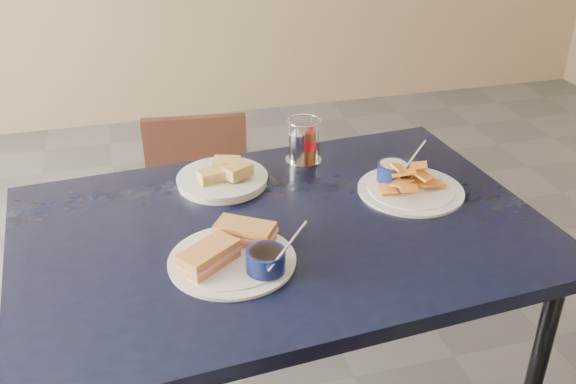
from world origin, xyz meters
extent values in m
cube|color=black|center=(0.08, -0.15, 0.73)|extent=(1.38, 0.98, 0.04)
cylinder|color=black|center=(-0.49, 0.20, 0.35)|extent=(0.04, 0.04, 0.71)
cylinder|color=black|center=(0.65, 0.20, 0.35)|extent=(0.04, 0.04, 0.71)
cube|color=black|center=(-0.06, 0.43, 0.37)|extent=(0.40, 0.38, 0.03)
cylinder|color=black|center=(-0.20, 0.30, 0.18)|extent=(0.03, 0.03, 0.35)
cylinder|color=black|center=(0.09, 0.30, 0.18)|extent=(0.03, 0.03, 0.35)
cylinder|color=black|center=(-0.20, 0.57, 0.18)|extent=(0.03, 0.03, 0.35)
cylinder|color=black|center=(0.09, 0.57, 0.18)|extent=(0.03, 0.03, 0.35)
cube|color=black|center=(-0.06, 0.59, 0.58)|extent=(0.36, 0.08, 0.38)
cylinder|color=white|center=(-0.07, -0.28, 0.75)|extent=(0.30, 0.30, 0.01)
cylinder|color=white|center=(-0.07, -0.28, 0.76)|extent=(0.24, 0.24, 0.00)
cube|color=#CF8B4A|center=(-0.12, -0.29, 0.78)|extent=(0.15, 0.14, 0.04)
cube|color=#CF7E7F|center=(-0.12, -0.29, 0.78)|extent=(0.16, 0.15, 0.01)
cube|color=#CF8B4A|center=(-0.02, -0.22, 0.78)|extent=(0.16, 0.14, 0.04)
cube|color=#CF7E7F|center=(-0.02, -0.22, 0.78)|extent=(0.16, 0.14, 0.01)
cylinder|color=#090F35|center=(0.00, -0.35, 0.79)|extent=(0.09, 0.09, 0.05)
cylinder|color=black|center=(0.00, -0.35, 0.80)|extent=(0.08, 0.08, 0.01)
cylinder|color=silver|center=(0.04, -0.37, 0.83)|extent=(0.11, 0.07, 0.08)
cylinder|color=white|center=(0.47, -0.08, 0.75)|extent=(0.29, 0.29, 0.01)
cylinder|color=white|center=(0.47, -0.08, 0.76)|extent=(0.24, 0.24, 0.00)
cube|color=orange|center=(0.40, -0.07, 0.76)|extent=(0.06, 0.07, 0.01)
cube|color=orange|center=(0.53, -0.09, 0.77)|extent=(0.07, 0.05, 0.02)
cube|color=orange|center=(0.51, -0.06, 0.77)|extent=(0.08, 0.07, 0.01)
cube|color=orange|center=(0.48, -0.03, 0.78)|extent=(0.08, 0.07, 0.02)
cube|color=orange|center=(0.44, -0.09, 0.78)|extent=(0.08, 0.08, 0.02)
cube|color=orange|center=(0.44, -0.13, 0.79)|extent=(0.06, 0.08, 0.02)
cube|color=orange|center=(0.50, -0.08, 0.79)|extent=(0.07, 0.08, 0.02)
cube|color=orange|center=(0.45, -0.06, 0.80)|extent=(0.07, 0.06, 0.02)
cube|color=orange|center=(0.46, -0.05, 0.80)|extent=(0.07, 0.05, 0.02)
cube|color=orange|center=(0.50, -0.04, 0.80)|extent=(0.08, 0.07, 0.02)
cylinder|color=#090F35|center=(0.44, -0.02, 0.79)|extent=(0.09, 0.09, 0.05)
cylinder|color=beige|center=(0.44, -0.02, 0.80)|extent=(0.08, 0.08, 0.01)
cylinder|color=silver|center=(0.49, -0.04, 0.83)|extent=(0.11, 0.07, 0.08)
cylinder|color=white|center=(-0.02, 0.11, 0.76)|extent=(0.25, 0.25, 0.02)
cylinder|color=white|center=(-0.02, 0.11, 0.77)|extent=(0.21, 0.21, 0.00)
cube|color=tan|center=(-0.05, 0.09, 0.79)|extent=(0.08, 0.06, 0.03)
cube|color=tan|center=(0.00, 0.14, 0.79)|extent=(0.09, 0.07, 0.03)
cube|color=tan|center=(0.02, 0.08, 0.80)|extent=(0.09, 0.08, 0.03)
cylinder|color=silver|center=(0.24, 0.19, 0.75)|extent=(0.11, 0.11, 0.01)
cylinder|color=silver|center=(0.27, 0.22, 0.82)|extent=(0.01, 0.01, 0.13)
cylinder|color=silver|center=(0.21, 0.22, 0.82)|extent=(0.01, 0.01, 0.13)
cylinder|color=silver|center=(0.21, 0.15, 0.82)|extent=(0.01, 0.01, 0.13)
cylinder|color=silver|center=(0.27, 0.15, 0.82)|extent=(0.01, 0.01, 0.13)
torus|color=silver|center=(0.24, 0.19, 0.88)|extent=(0.10, 0.10, 0.00)
cylinder|color=silver|center=(0.22, 0.19, 0.80)|extent=(0.05, 0.05, 0.08)
cone|color=silver|center=(0.22, 0.19, 0.85)|extent=(0.04, 0.04, 0.02)
cylinder|color=brown|center=(0.26, 0.19, 0.80)|extent=(0.03, 0.03, 0.08)
cylinder|color=#B00A11|center=(0.26, 0.19, 0.80)|extent=(0.03, 0.03, 0.03)
cylinder|color=#B00A11|center=(0.26, 0.19, 0.85)|extent=(0.02, 0.02, 0.02)
camera|label=1|loc=(-0.27, -1.49, 1.61)|focal=40.00mm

